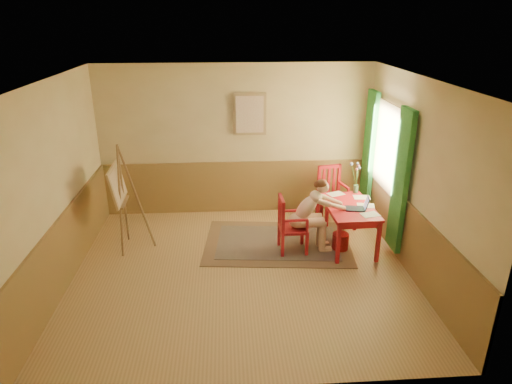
{
  "coord_description": "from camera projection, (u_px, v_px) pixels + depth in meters",
  "views": [
    {
      "loc": [
        -0.19,
        -5.77,
        3.57
      ],
      "look_at": [
        0.25,
        0.55,
        1.05
      ],
      "focal_mm": 31.34,
      "sensor_mm": 36.0,
      "label": 1
    }
  ],
  "objects": [
    {
      "name": "rug",
      "position": [
        277.0,
        242.0,
        7.5
      ],
      "size": [
        2.54,
        1.82,
        0.02
      ],
      "color": "#8C7251",
      "rests_on": "room"
    },
    {
      "name": "laptop",
      "position": [
        359.0,
        207.0,
        7.01
      ],
      "size": [
        0.38,
        0.27,
        0.21
      ],
      "color": "#1E2338",
      "rests_on": "table"
    },
    {
      "name": "vase",
      "position": [
        356.0,
        179.0,
        7.6
      ],
      "size": [
        0.19,
        0.28,
        0.53
      ],
      "color": "#3F724C",
      "rests_on": "table"
    },
    {
      "name": "wainscot",
      "position": [
        240.0,
        218.0,
        7.23
      ],
      "size": [
        5.0,
        4.5,
        1.0
      ],
      "color": "olive",
      "rests_on": "room"
    },
    {
      "name": "wall_portrait",
      "position": [
        250.0,
        114.0,
        8.03
      ],
      "size": [
        0.6,
        0.05,
        0.76
      ],
      "color": "tan",
      "rests_on": "room"
    },
    {
      "name": "chair_left",
      "position": [
        290.0,
        225.0,
        7.07
      ],
      "size": [
        0.45,
        0.43,
        0.94
      ],
      "color": "red",
      "rests_on": "room"
    },
    {
      "name": "room",
      "position": [
        241.0,
        184.0,
        6.16
      ],
      "size": [
        5.04,
        4.54,
        2.84
      ],
      "color": "tan",
      "rests_on": "ground"
    },
    {
      "name": "table",
      "position": [
        349.0,
        211.0,
        7.19
      ],
      "size": [
        0.76,
        1.22,
        0.72
      ],
      "color": "red",
      "rests_on": "room"
    },
    {
      "name": "easel",
      "position": [
        120.0,
        189.0,
        6.98
      ],
      "size": [
        0.59,
        0.78,
        1.76
      ],
      "color": "olive",
      "rests_on": "room"
    },
    {
      "name": "figure",
      "position": [
        311.0,
        212.0,
        7.05
      ],
      "size": [
        0.9,
        0.39,
        1.21
      ],
      "color": "beige",
      "rests_on": "room"
    },
    {
      "name": "chair_back",
      "position": [
        332.0,
        194.0,
        8.17
      ],
      "size": [
        0.54,
        0.55,
        1.02
      ],
      "color": "red",
      "rests_on": "room"
    },
    {
      "name": "wastebasket",
      "position": [
        340.0,
        241.0,
        7.25
      ],
      "size": [
        0.34,
        0.34,
        0.28
      ],
      "primitive_type": "cylinder",
      "rotation": [
        0.0,
        0.0,
        -0.37
      ],
      "color": "#AC1B20",
      "rests_on": "room"
    },
    {
      "name": "window",
      "position": [
        385.0,
        160.0,
        7.35
      ],
      "size": [
        0.12,
        2.01,
        2.2
      ],
      "color": "white",
      "rests_on": "room"
    },
    {
      "name": "papers",
      "position": [
        358.0,
        202.0,
        7.27
      ],
      "size": [
        0.71,
        1.14,
        0.0
      ],
      "color": "white",
      "rests_on": "table"
    }
  ]
}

